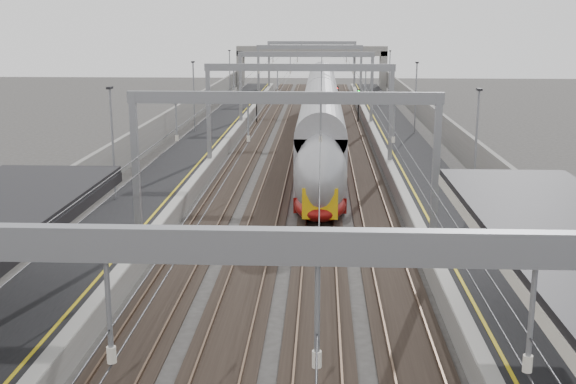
# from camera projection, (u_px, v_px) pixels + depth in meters

# --- Properties ---
(platform_left) EXTENTS (4.00, 120.00, 1.00)m
(platform_left) POSITION_uv_depth(u_px,v_px,m) (193.00, 157.00, 53.81)
(platform_left) COLOR black
(platform_left) RESTS_ON ground
(platform_right) EXTENTS (4.00, 120.00, 1.00)m
(platform_right) POSITION_uv_depth(u_px,v_px,m) (409.00, 159.00, 53.08)
(platform_right) COLOR black
(platform_right) RESTS_ON ground
(tracks) EXTENTS (11.40, 140.00, 0.20)m
(tracks) POSITION_uv_depth(u_px,v_px,m) (300.00, 164.00, 53.55)
(tracks) COLOR black
(tracks) RESTS_ON ground
(overhead_line) EXTENTS (13.00, 140.00, 6.60)m
(overhead_line) POSITION_uv_depth(u_px,v_px,m) (303.00, 75.00, 58.58)
(overhead_line) COLOR gray
(overhead_line) RESTS_ON platform_left
(overbridge) EXTENTS (22.00, 2.20, 6.90)m
(overbridge) POSITION_uv_depth(u_px,v_px,m) (312.00, 57.00, 105.80)
(overbridge) COLOR slate
(overbridge) RESTS_ON ground
(wall_left) EXTENTS (0.30, 120.00, 3.20)m
(wall_left) POSITION_uv_depth(u_px,v_px,m) (150.00, 143.00, 53.70)
(wall_left) COLOR slate
(wall_left) RESTS_ON ground
(wall_right) EXTENTS (0.30, 120.00, 3.20)m
(wall_right) POSITION_uv_depth(u_px,v_px,m) (453.00, 145.00, 52.69)
(wall_right) COLOR slate
(wall_right) RESTS_ON ground
(train) EXTENTS (2.89, 52.75, 4.57)m
(train) POSITION_uv_depth(u_px,v_px,m) (321.00, 122.00, 60.22)
(train) COLOR maroon
(train) RESTS_ON ground
(signal_green) EXTENTS (0.32, 0.32, 3.48)m
(signal_green) POSITION_uv_depth(u_px,v_px,m) (257.00, 101.00, 74.47)
(signal_green) COLOR black
(signal_green) RESTS_ON ground
(signal_red_near) EXTENTS (0.32, 0.32, 3.48)m
(signal_red_near) POSITION_uv_depth(u_px,v_px,m) (337.00, 96.00, 79.35)
(signal_red_near) COLOR black
(signal_red_near) RESTS_ON ground
(signal_red_far) EXTENTS (0.32, 0.32, 3.48)m
(signal_red_far) POSITION_uv_depth(u_px,v_px,m) (358.00, 99.00, 75.78)
(signal_red_far) COLOR black
(signal_red_far) RESTS_ON ground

